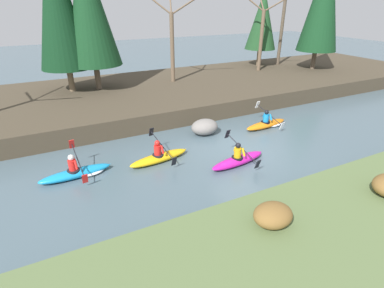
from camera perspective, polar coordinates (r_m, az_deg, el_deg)
ground_plane at (r=14.01m, az=10.19°, el=-1.26°), size 90.00×90.00×0.00m
riverbank_near at (r=10.28m, az=32.44°, el=-13.85°), size 44.00×5.40×0.76m
riverbank_far at (r=21.27m, az=-4.32°, el=9.89°), size 44.00×10.40×0.99m
conifer_tree_far_left at (r=20.46m, az=-24.26°, el=23.26°), size 3.14×3.14×8.82m
conifer_tree_left at (r=20.32m, az=-19.21°, el=23.57°), size 3.35×3.35×8.40m
conifer_tree_mid_left at (r=27.94m, az=13.25°, el=22.02°), size 2.64×2.64×6.18m
bare_tree_mid_upstream at (r=21.72m, az=-3.82°, el=19.30°), size 3.38×3.34×6.11m
bare_tree_mid_downstream at (r=26.02m, az=13.12°, el=19.87°), size 3.42×3.38×6.20m
bare_tree_downstream at (r=29.02m, az=16.80°, el=21.22°), size 4.10×4.05×7.48m
shrub_clump_nearest at (r=8.52m, az=15.16°, el=-12.91°), size 1.11×0.93×0.60m
kayaker_lead at (r=16.84m, az=14.19°, el=3.80°), size 2.79×2.07×1.20m
kayaker_middle at (r=12.74m, az=8.83°, el=-2.89°), size 2.80×2.07×1.20m
kayaker_trailing at (r=12.88m, az=-6.21°, el=-2.40°), size 2.80×2.07×1.20m
kayaker_far_back at (r=12.55m, az=-20.82°, el=-5.01°), size 2.79×2.07×1.20m
boulder_midstream at (r=15.36m, az=2.42°, el=3.26°), size 1.42×1.11×0.80m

